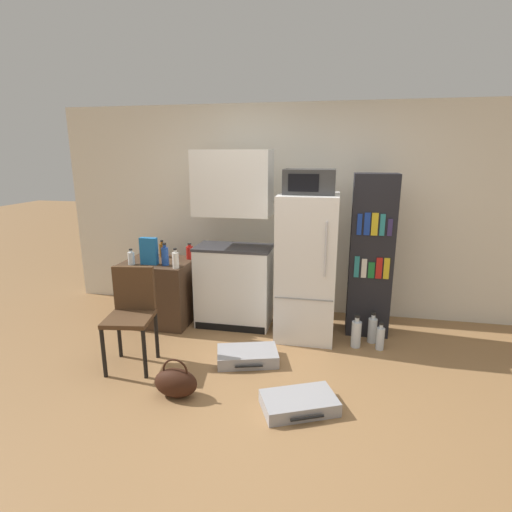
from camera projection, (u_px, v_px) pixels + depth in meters
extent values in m
plane|color=olive|center=(273.00, 398.00, 3.22)|extent=(24.00, 24.00, 0.00)
cube|color=silver|center=(317.00, 212.00, 4.77)|extent=(6.40, 0.10, 2.49)
cube|color=#422D1E|center=(160.00, 291.00, 4.65)|extent=(0.76, 0.63, 0.73)
cube|color=silver|center=(234.00, 287.00, 4.55)|extent=(0.83, 0.45, 0.89)
cube|color=#333338|center=(234.00, 248.00, 4.43)|extent=(0.85, 0.46, 0.03)
cube|color=silver|center=(233.00, 183.00, 4.26)|extent=(0.83, 0.39, 0.69)
cube|color=black|center=(229.00, 328.00, 4.43)|extent=(0.80, 0.01, 0.08)
cube|color=white|center=(307.00, 267.00, 4.21)|extent=(0.61, 0.66, 1.53)
cube|color=gray|center=(303.00, 299.00, 3.95)|extent=(0.58, 0.01, 0.01)
cylinder|color=silver|center=(326.00, 250.00, 3.78)|extent=(0.02, 0.02, 0.53)
cube|color=#333333|center=(310.00, 181.00, 3.99)|extent=(0.51, 0.38, 0.25)
cube|color=black|center=(303.00, 183.00, 3.82)|extent=(0.29, 0.01, 0.17)
cube|color=black|center=(371.00, 256.00, 4.23)|extent=(0.44, 0.30, 1.73)
cube|color=teal|center=(357.00, 267.00, 4.13)|extent=(0.05, 0.01, 0.22)
cube|color=silver|center=(364.00, 268.00, 4.12)|extent=(0.05, 0.01, 0.20)
cube|color=#1E7033|center=(371.00, 270.00, 4.11)|extent=(0.06, 0.01, 0.17)
cube|color=red|center=(379.00, 268.00, 4.08)|extent=(0.06, 0.01, 0.22)
cube|color=gold|center=(387.00, 269.00, 4.07)|extent=(0.06, 0.01, 0.22)
cube|color=#193899|center=(359.00, 224.00, 4.02)|extent=(0.05, 0.01, 0.21)
cube|color=#193899|center=(367.00, 224.00, 4.00)|extent=(0.06, 0.01, 0.23)
cube|color=gold|center=(375.00, 224.00, 3.99)|extent=(0.06, 0.01, 0.23)
cube|color=teal|center=(382.00, 225.00, 3.97)|extent=(0.05, 0.01, 0.22)
cube|color=#332856|center=(390.00, 228.00, 3.96)|extent=(0.05, 0.01, 0.17)
cylinder|color=#AD1914|center=(190.00, 253.00, 4.64)|extent=(0.08, 0.08, 0.15)
cylinder|color=#AD1914|center=(189.00, 246.00, 4.62)|extent=(0.04, 0.04, 0.03)
cylinder|color=black|center=(189.00, 244.00, 4.61)|extent=(0.04, 0.04, 0.01)
cylinder|color=white|center=(176.00, 260.00, 4.25)|extent=(0.07, 0.07, 0.17)
cylinder|color=white|center=(175.00, 251.00, 4.23)|extent=(0.03, 0.03, 0.03)
cylinder|color=black|center=(175.00, 249.00, 4.22)|extent=(0.04, 0.04, 0.02)
cylinder|color=brown|center=(162.00, 250.00, 4.73)|extent=(0.07, 0.07, 0.16)
cylinder|color=brown|center=(162.00, 243.00, 4.71)|extent=(0.03, 0.03, 0.03)
cylinder|color=black|center=(162.00, 241.00, 4.71)|extent=(0.03, 0.03, 0.02)
cylinder|color=#1E47A3|center=(165.00, 256.00, 4.37)|extent=(0.08, 0.08, 0.19)
cylinder|color=#1E47A3|center=(164.00, 246.00, 4.34)|extent=(0.04, 0.04, 0.03)
cylinder|color=black|center=(164.00, 244.00, 4.34)|extent=(0.04, 0.04, 0.02)
cylinder|color=silver|center=(131.00, 258.00, 4.40)|extent=(0.07, 0.07, 0.14)
cylinder|color=silver|center=(131.00, 251.00, 4.38)|extent=(0.03, 0.03, 0.02)
cylinder|color=black|center=(131.00, 250.00, 4.37)|extent=(0.04, 0.04, 0.01)
cube|color=#1E66A8|center=(149.00, 251.00, 4.39)|extent=(0.19, 0.07, 0.30)
cylinder|color=black|center=(104.00, 353.00, 3.48)|extent=(0.04, 0.04, 0.46)
cylinder|color=black|center=(145.00, 354.00, 3.47)|extent=(0.04, 0.04, 0.46)
cylinder|color=black|center=(119.00, 335.00, 3.84)|extent=(0.04, 0.04, 0.46)
cylinder|color=black|center=(157.00, 336.00, 3.82)|extent=(0.04, 0.04, 0.46)
cube|color=#4C331E|center=(129.00, 319.00, 3.59)|extent=(0.46, 0.46, 0.04)
cube|color=#4C331E|center=(134.00, 288.00, 3.71)|extent=(0.38, 0.11, 0.42)
cube|color=#99999E|center=(247.00, 356.00, 3.78)|extent=(0.64, 0.49, 0.12)
cylinder|color=black|center=(249.00, 366.00, 3.60)|extent=(0.25, 0.09, 0.02)
cube|color=#99999E|center=(299.00, 403.00, 3.08)|extent=(0.65, 0.54, 0.11)
cylinder|color=black|center=(307.00, 418.00, 2.90)|extent=(0.24, 0.12, 0.02)
ellipsoid|color=#33190F|center=(176.00, 383.00, 3.23)|extent=(0.36, 0.20, 0.24)
torus|color=#33190F|center=(175.00, 371.00, 3.20)|extent=(0.21, 0.02, 0.21)
cylinder|color=silver|center=(380.00, 339.00, 4.01)|extent=(0.08, 0.08, 0.23)
cylinder|color=silver|center=(381.00, 326.00, 3.98)|extent=(0.04, 0.04, 0.04)
cylinder|color=black|center=(381.00, 323.00, 3.97)|extent=(0.04, 0.04, 0.02)
cylinder|color=silver|center=(356.00, 334.00, 4.06)|extent=(0.10, 0.10, 0.27)
cylinder|color=silver|center=(357.00, 320.00, 4.02)|extent=(0.04, 0.04, 0.05)
cylinder|color=black|center=(357.00, 316.00, 4.01)|extent=(0.05, 0.05, 0.03)
cylinder|color=silver|center=(372.00, 330.00, 4.16)|extent=(0.09, 0.09, 0.26)
cylinder|color=silver|center=(373.00, 317.00, 4.12)|extent=(0.04, 0.04, 0.05)
cylinder|color=black|center=(374.00, 313.00, 4.12)|extent=(0.05, 0.05, 0.03)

